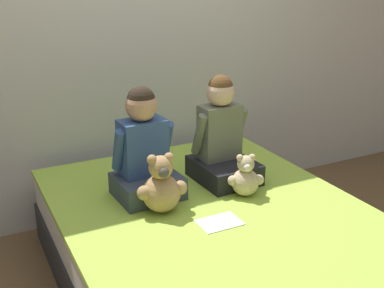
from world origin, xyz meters
The scene contains 8 objects.
ground_plane centered at (0.00, 0.00, 0.00)m, with size 14.00×14.00×0.00m, color brown.
wall_behind_bed centered at (0.00, 1.12, 1.25)m, with size 8.00×0.06×2.50m.
bed centered at (0.00, 0.00, 0.23)m, with size 1.53×1.96×0.47m.
child_on_left centered at (-0.25, 0.34, 0.73)m, with size 0.35×0.32×0.61m.
child_on_right centered at (0.24, 0.34, 0.71)m, with size 0.33×0.39×0.62m.
teddy_bear_held_by_left_child centered at (-0.25, 0.11, 0.61)m, with size 0.26×0.20×0.31m.
teddy_bear_held_by_right_child centered at (0.24, 0.08, 0.57)m, with size 0.19×0.15×0.24m.
sign_card centered at (-0.05, -0.13, 0.48)m, with size 0.21×0.15×0.00m.
Camera 1 is at (-1.11, -1.94, 1.64)m, focal length 45.00 mm.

